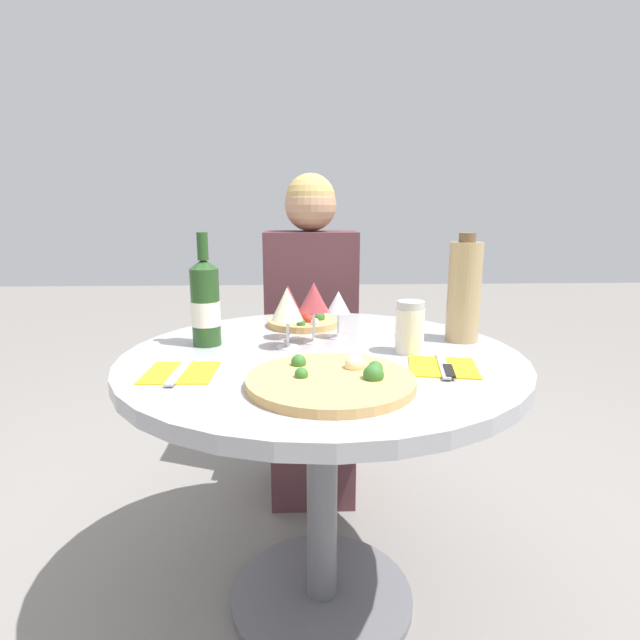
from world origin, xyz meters
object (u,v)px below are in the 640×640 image
wine_bottle (205,303)px  seated_diner (312,347)px  tall_carafe (464,291)px  pizza_large (332,380)px  chair_behind_diner (311,366)px  dining_table (322,406)px

wine_bottle → seated_diner: bearing=63.2°
tall_carafe → seated_diner: bearing=125.5°
tall_carafe → pizza_large: bearing=-137.6°
wine_bottle → tall_carafe: (0.69, 0.02, 0.02)m
chair_behind_diner → pizza_large: (0.02, -1.04, 0.30)m
dining_table → chair_behind_diner: size_ratio=1.16×
chair_behind_diner → wine_bottle: 0.87m
dining_table → wine_bottle: bearing=163.7°
pizza_large → tall_carafe: size_ratio=1.19×
chair_behind_diner → pizza_large: 1.08m
pizza_large → chair_behind_diner: bearing=91.2°
dining_table → wine_bottle: size_ratio=3.38×
seated_diner → tall_carafe: (0.40, -0.56, 0.31)m
chair_behind_diner → seated_diner: 0.18m
pizza_large → wine_bottle: 0.46m
pizza_large → wine_bottle: wine_bottle is taller
seated_diner → pizza_large: size_ratio=3.50×
seated_diner → wine_bottle: bearing=63.2°
seated_diner → pizza_large: (0.02, -0.90, 0.18)m
wine_bottle → chair_behind_diner: bearing=67.7°
chair_behind_diner → wine_bottle: wine_bottle is taller
chair_behind_diner → pizza_large: chair_behind_diner is taller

